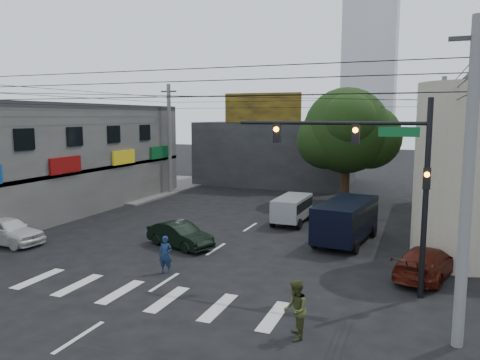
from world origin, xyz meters
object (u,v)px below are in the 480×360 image
Objects in this scene: utility_pole_far_left at (170,140)px; maroon_sedan at (427,262)px; white_compact at (7,231)px; navy_van at (346,222)px; street_tree at (346,131)px; pedestrian_olive at (295,310)px; utility_pole_near_right at (467,188)px; dark_sedan at (180,235)px; traffic_officer at (166,255)px; silver_minivan at (292,210)px; utility_pole_far_right at (441,145)px; traffic_gantry at (378,164)px.

utility_pole_far_left is 25.26m from maroon_sedan.
utility_pole_far_left is 17.44m from white_compact.
street_tree is at bearing 16.77° from navy_van.
street_tree is 23.56m from white_compact.
pedestrian_olive is at bearing -84.88° from street_tree.
white_compact is at bearing 23.10° from maroon_sedan.
utility_pole_near_right is (6.50, -21.50, -0.87)m from street_tree.
utility_pole_far_left is at bearing 51.76° from dark_sedan.
dark_sedan is at bearing -58.82° from utility_pole_far_left.
utility_pole_near_right reaches higher than white_compact.
maroon_sedan is 2.96× the size of traffic_officer.
traffic_officer reaches higher than dark_sedan.
maroon_sedan is at bearing 136.20° from pedestrian_olive.
maroon_sedan is at bearing -79.47° from white_compact.
maroon_sedan is 8.02m from pedestrian_olive.
street_tree reaches higher than maroon_sedan.
silver_minivan is (-7.65, 7.45, 0.20)m from maroon_sedan.
traffic_gantry is at bearing -98.94° from utility_pole_far_right.
utility_pole_far_right is 1.96× the size of maroon_sedan.
utility_pole_near_right is at bearing 113.98° from maroon_sedan.
maroon_sedan is (-0.79, -14.62, -3.97)m from utility_pole_far_right.
traffic_gantry is 1.27× the size of navy_van.
navy_van is at bearing -129.32° from silver_minivan.
maroon_sedan is at bearing 5.99° from traffic_officer.
silver_minivan is at bearing 64.30° from traffic_officer.
traffic_gantry is at bearing 127.42° from utility_pole_near_right.
traffic_officer is (9.98, -18.00, -3.81)m from utility_pole_far_left.
silver_minivan is at bearing -29.70° from utility_pole_far_left.
maroon_sedan is at bearing -35.88° from utility_pole_far_left.
maroon_sedan is (1.89, 2.38, -4.20)m from traffic_gantry.
street_tree is 2.04× the size of white_compact.
dark_sedan is at bearing -149.93° from pedestrian_olive.
navy_van is (-4.71, -10.35, -3.51)m from utility_pole_far_right.
dark_sedan is at bearing 124.97° from navy_van.
utility_pole_near_right is 5.93m from pedestrian_olive.
traffic_officer reaches higher than maroon_sedan.
utility_pole_far_right is 5.15× the size of pedestrian_olive.
utility_pole_near_right reaches higher than maroon_sedan.
utility_pole_near_right reaches higher than navy_van.
dark_sedan is (-12.36, -14.28, -3.98)m from utility_pole_far_right.
maroon_sedan is at bearing -93.08° from utility_pole_far_right.
utility_pole_near_right is 20.50m from utility_pole_far_right.
dark_sedan is at bearing 14.66° from maroon_sedan.
traffic_officer is 0.89× the size of pedestrian_olive.
silver_minivan is (-8.43, -7.17, -3.77)m from utility_pole_far_right.
pedestrian_olive is at bearing -163.60° from silver_minivan.
traffic_officer is at bearing 167.74° from silver_minivan.
navy_van is (1.79, -11.35, -4.39)m from street_tree.
street_tree reaches higher than navy_van.
utility_pole_near_right reaches higher than traffic_officer.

